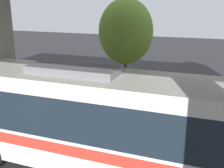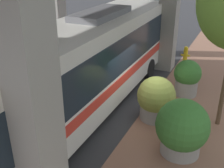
# 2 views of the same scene
# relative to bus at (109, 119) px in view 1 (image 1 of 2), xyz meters

# --- Properties ---
(ground_plane) EXTENTS (80.00, 80.00, 0.00)m
(ground_plane) POSITION_rel_bus_xyz_m (-2.05, -0.43, -2.03)
(ground_plane) COLOR #2D2D30
(ground_plane) RESTS_ON ground
(sidewalk_strip) EXTENTS (6.00, 40.00, 0.02)m
(sidewalk_strip) POSITION_rel_bus_xyz_m (-5.05, -0.43, -2.02)
(sidewalk_strip) COLOR #845B47
(sidewalk_strip) RESTS_ON ground
(bus) EXTENTS (2.69, 12.46, 3.75)m
(bus) POSITION_rel_bus_xyz_m (0.00, 0.00, 0.00)
(bus) COLOR silver
(bus) RESTS_ON ground
(fire_hydrant) EXTENTS (0.49, 0.24, 1.13)m
(fire_hydrant) POSITION_rel_bus_xyz_m (-2.47, -6.57, -1.46)
(fire_hydrant) COLOR gold
(fire_hydrant) RESTS_ON ground
(planter_front) EXTENTS (1.65, 1.65, 1.83)m
(planter_front) POSITION_rel_bus_xyz_m (-3.96, 1.20, -1.14)
(planter_front) COLOR gray
(planter_front) RESTS_ON ground
(planter_middle) EXTENTS (1.18, 1.18, 1.62)m
(planter_middle) POSITION_rel_bus_xyz_m (-3.28, -2.97, -1.20)
(planter_middle) COLOR gray
(planter_middle) RESTS_ON ground
(planter_back) EXTENTS (1.43, 1.43, 1.69)m
(planter_back) POSITION_rel_bus_xyz_m (-2.64, -0.45, -1.20)
(planter_back) COLOR gray
(planter_back) RESTS_ON ground
(street_tree_far) EXTENTS (2.61, 2.61, 6.02)m
(street_tree_far) POSITION_rel_bus_xyz_m (-4.88, -1.04, 2.41)
(street_tree_far) COLOR brown
(street_tree_far) RESTS_ON ground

